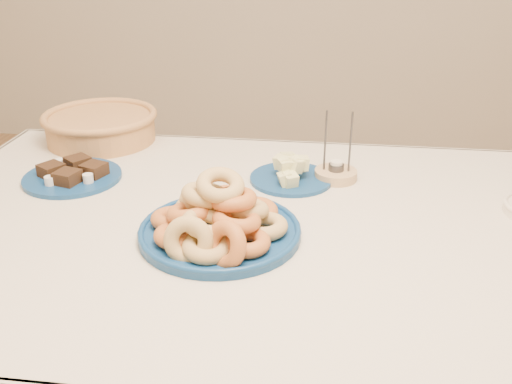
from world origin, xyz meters
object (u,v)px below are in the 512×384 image
candle_holder (336,173)px  wicker_basket (101,125)px  donut_platter (219,222)px  brownie_plate (72,175)px  dining_table (259,261)px  melon_plate (291,173)px

candle_holder → wicker_basket: bearing=164.2°
donut_platter → candle_holder: bearing=54.7°
brownie_plate → wicker_basket: wicker_basket is taller
donut_platter → candle_holder: candle_holder is taller
dining_table → melon_plate: melon_plate is taller
dining_table → candle_holder: (0.17, 0.27, 0.12)m
dining_table → candle_holder: 0.34m
donut_platter → brownie_plate: donut_platter is taller
melon_plate → wicker_basket: (-0.62, 0.24, 0.03)m
melon_plate → candle_holder: size_ratio=1.25×
melon_plate → brownie_plate: bearing=-173.6°
melon_plate → donut_platter: bearing=-112.2°
donut_platter → candle_holder: size_ratio=2.22×
candle_holder → melon_plate: bearing=-165.5°
dining_table → brownie_plate: brownie_plate is taller
donut_platter → wicker_basket: donut_platter is taller
brownie_plate → dining_table: bearing=-18.4°
donut_platter → melon_plate: bearing=67.8°
melon_plate → wicker_basket: 0.66m
dining_table → brownie_plate: bearing=161.6°
donut_platter → wicker_basket: size_ratio=0.98×
melon_plate → dining_table: bearing=-103.1°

